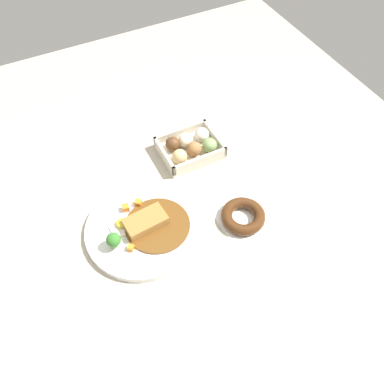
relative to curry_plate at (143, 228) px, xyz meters
name	(u,v)px	position (x,y,z in m)	size (l,w,h in m)	color
ground_plane	(167,198)	(0.10, 0.07, -0.01)	(1.60, 1.60, 0.00)	#B2A893
curry_plate	(143,228)	(0.00, 0.00, 0.00)	(0.29, 0.29, 0.07)	white
donut_box	(190,147)	(0.23, 0.19, 0.01)	(0.17, 0.13, 0.06)	beige
chocolate_ring_donut	(243,216)	(0.24, -0.08, 0.00)	(0.12, 0.12, 0.03)	white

